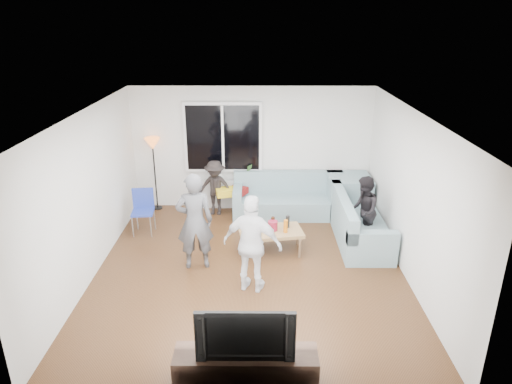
{
  "coord_description": "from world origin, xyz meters",
  "views": [
    {
      "loc": [
        0.15,
        -6.57,
        3.93
      ],
      "look_at": [
        0.1,
        0.6,
        1.15
      ],
      "focal_mm": 32.16,
      "sensor_mm": 36.0,
      "label": 1
    }
  ],
  "objects_px": {
    "player_right": "(252,244)",
    "spectator_right": "(363,211)",
    "floor_lamp": "(155,174)",
    "television": "(246,330)",
    "coffee_table": "(271,241)",
    "side_chair": "(143,213)",
    "tv_console": "(246,369)",
    "sofa_right_section": "(361,220)",
    "player_left": "(195,222)",
    "spectator_back": "(215,188)",
    "sofa_back_section": "(289,196)"
  },
  "relations": [
    {
      "from": "player_left",
      "to": "side_chair",
      "type": "bearing_deg",
      "value": -55.38
    },
    {
      "from": "sofa_right_section",
      "to": "player_left",
      "type": "xyz_separation_m",
      "value": [
        -2.91,
        -0.95,
        0.39
      ]
    },
    {
      "from": "player_right",
      "to": "spectator_right",
      "type": "height_order",
      "value": "player_right"
    },
    {
      "from": "coffee_table",
      "to": "side_chair",
      "type": "relative_size",
      "value": 1.28
    },
    {
      "from": "spectator_right",
      "to": "side_chair",
      "type": "bearing_deg",
      "value": -86.4
    },
    {
      "from": "sofa_right_section",
      "to": "coffee_table",
      "type": "bearing_deg",
      "value": 103.9
    },
    {
      "from": "player_left",
      "to": "spectator_back",
      "type": "height_order",
      "value": "player_left"
    },
    {
      "from": "player_left",
      "to": "spectator_right",
      "type": "height_order",
      "value": "player_left"
    },
    {
      "from": "tv_console",
      "to": "spectator_right",
      "type": "bearing_deg",
      "value": 59.86
    },
    {
      "from": "coffee_table",
      "to": "player_left",
      "type": "relative_size",
      "value": 0.67
    },
    {
      "from": "side_chair",
      "to": "floor_lamp",
      "type": "bearing_deg",
      "value": 84.59
    },
    {
      "from": "floor_lamp",
      "to": "spectator_right",
      "type": "xyz_separation_m",
      "value": [
        4.07,
        -1.6,
        -0.14
      ]
    },
    {
      "from": "player_left",
      "to": "spectator_back",
      "type": "relative_size",
      "value": 1.4
    },
    {
      "from": "spectator_back",
      "to": "tv_console",
      "type": "height_order",
      "value": "spectator_back"
    },
    {
      "from": "floor_lamp",
      "to": "television",
      "type": "xyz_separation_m",
      "value": [
        2.06,
        -5.07,
        -0.03
      ]
    },
    {
      "from": "sofa_back_section",
      "to": "television",
      "type": "bearing_deg",
      "value": -99.09
    },
    {
      "from": "sofa_back_section",
      "to": "coffee_table",
      "type": "height_order",
      "value": "sofa_back_section"
    },
    {
      "from": "floor_lamp",
      "to": "tv_console",
      "type": "height_order",
      "value": "floor_lamp"
    },
    {
      "from": "player_right",
      "to": "player_left",
      "type": "bearing_deg",
      "value": -19.23
    },
    {
      "from": "floor_lamp",
      "to": "player_left",
      "type": "xyz_separation_m",
      "value": [
        1.16,
        -2.44,
        0.04
      ]
    },
    {
      "from": "sofa_right_section",
      "to": "spectator_right",
      "type": "xyz_separation_m",
      "value": [
        0.0,
        -0.12,
        0.22
      ]
    },
    {
      "from": "spectator_right",
      "to": "television",
      "type": "bearing_deg",
      "value": -20.99
    },
    {
      "from": "spectator_back",
      "to": "tv_console",
      "type": "bearing_deg",
      "value": -75.1
    },
    {
      "from": "side_chair",
      "to": "television",
      "type": "distance_m",
      "value": 4.39
    },
    {
      "from": "tv_console",
      "to": "player_left",
      "type": "bearing_deg",
      "value": 108.75
    },
    {
      "from": "coffee_table",
      "to": "side_chair",
      "type": "xyz_separation_m",
      "value": [
        -2.41,
        0.69,
        0.23
      ]
    },
    {
      "from": "player_right",
      "to": "spectator_back",
      "type": "height_order",
      "value": "player_right"
    },
    {
      "from": "sofa_back_section",
      "to": "coffee_table",
      "type": "bearing_deg",
      "value": -104.54
    },
    {
      "from": "side_chair",
      "to": "sofa_back_section",
      "type": "bearing_deg",
      "value": 12.42
    },
    {
      "from": "spectator_right",
      "to": "spectator_back",
      "type": "bearing_deg",
      "value": -106.49
    },
    {
      "from": "player_right",
      "to": "spectator_right",
      "type": "xyz_separation_m",
      "value": [
        1.97,
        1.52,
        -0.12
      ]
    },
    {
      "from": "spectator_right",
      "to": "sofa_back_section",
      "type": "bearing_deg",
      "value": -127.06
    },
    {
      "from": "coffee_table",
      "to": "television",
      "type": "bearing_deg",
      "value": -96.28
    },
    {
      "from": "sofa_right_section",
      "to": "television",
      "type": "relative_size",
      "value": 1.87
    },
    {
      "from": "coffee_table",
      "to": "floor_lamp",
      "type": "xyz_separation_m",
      "value": [
        -2.41,
        1.9,
        0.58
      ]
    },
    {
      "from": "floor_lamp",
      "to": "player_left",
      "type": "distance_m",
      "value": 2.7
    },
    {
      "from": "sofa_back_section",
      "to": "tv_console",
      "type": "bearing_deg",
      "value": -99.09
    },
    {
      "from": "sofa_back_section",
      "to": "side_chair",
      "type": "distance_m",
      "value": 2.96
    },
    {
      "from": "sofa_right_section",
      "to": "side_chair",
      "type": "height_order",
      "value": "side_chair"
    },
    {
      "from": "player_right",
      "to": "television",
      "type": "xyz_separation_m",
      "value": [
        -0.05,
        -1.95,
        -0.02
      ]
    },
    {
      "from": "sofa_back_section",
      "to": "television",
      "type": "relative_size",
      "value": 2.15
    },
    {
      "from": "floor_lamp",
      "to": "tv_console",
      "type": "distance_m",
      "value": 5.5
    },
    {
      "from": "player_right",
      "to": "spectator_right",
      "type": "distance_m",
      "value": 2.49
    },
    {
      "from": "spectator_right",
      "to": "spectator_back",
      "type": "relative_size",
      "value": 1.1
    },
    {
      "from": "sofa_back_section",
      "to": "coffee_table",
      "type": "xyz_separation_m",
      "value": [
        -0.41,
        -1.6,
        -0.22
      ]
    },
    {
      "from": "coffee_table",
      "to": "tv_console",
      "type": "distance_m",
      "value": 3.19
    },
    {
      "from": "floor_lamp",
      "to": "television",
      "type": "height_order",
      "value": "floor_lamp"
    },
    {
      "from": "sofa_right_section",
      "to": "floor_lamp",
      "type": "relative_size",
      "value": 1.28
    },
    {
      "from": "sofa_back_section",
      "to": "sofa_right_section",
      "type": "relative_size",
      "value": 1.15
    },
    {
      "from": "sofa_back_section",
      "to": "television",
      "type": "distance_m",
      "value": 4.84
    }
  ]
}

